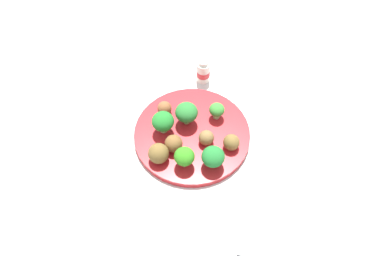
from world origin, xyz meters
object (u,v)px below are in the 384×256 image
broccoli_floret_back_right (163,122)px  napkin (187,238)px  meatball_far_rim (174,144)px  yogurt_bottle (203,72)px  plate (192,135)px  meatball_center (164,108)px  meatball_back_right (231,142)px  meatball_front_left (159,153)px  broccoli_floret_back_left (184,157)px  fork (196,239)px  broccoli_floret_far_rim (213,157)px  meatball_back_left (206,138)px  broccoli_floret_near_rim (217,110)px  broccoli_floret_front_right (187,113)px  knife (179,242)px

broccoli_floret_back_right → napkin: broccoli_floret_back_right is taller
meatball_far_rim → yogurt_bottle: yogurt_bottle is taller
plate → meatball_center: meatball_center is taller
meatball_back_right → plate: bearing=-118.8°
meatball_center → yogurt_bottle: 0.16m
meatball_far_rim → meatball_front_left: bearing=-54.3°
meatball_center → meatball_front_left: size_ratio=0.74×
broccoli_floret_back_left → meatball_far_rim: (-0.05, -0.02, -0.01)m
fork → meatball_far_rim: bearing=-171.9°
meatball_far_rim → broccoli_floret_back_left: bearing=25.4°
broccoli_floret_far_rim → meatball_back_right: size_ratio=1.46×
broccoli_floret_back_left → meatball_back_left: broccoli_floret_back_left is taller
broccoli_floret_far_rim → meatball_center: 0.19m
meatball_back_right → napkin: bearing=-30.3°
meatball_front_left → broccoli_floret_near_rim: bearing=126.8°
plate → fork: (0.26, -0.01, -0.00)m
broccoli_floret_back_right → yogurt_bottle: 0.21m
plate → broccoli_floret_front_right: size_ratio=4.57×
meatball_center → fork: (0.33, 0.05, -0.03)m
broccoli_floret_far_rim → meatball_far_rim: (-0.05, -0.09, -0.01)m
broccoli_floret_back_right → meatball_front_left: size_ratio=1.25×
plate → meatball_far_rim: size_ratio=6.67×
broccoli_floret_front_right → meatball_front_left: 0.12m
broccoli_floret_back_right → yogurt_bottle: size_ratio=0.86×
knife → yogurt_bottle: yogurt_bottle is taller
fork → broccoli_floret_near_rim: bearing=165.4°
broccoli_floret_front_right → meatball_center: bearing=-123.3°
meatball_center → meatball_far_rim: (0.11, 0.02, 0.00)m
meatball_back_right → broccoli_floret_near_rim: bearing=-165.7°
broccoli_floret_back_right → meatball_front_left: 0.08m
napkin → broccoli_floret_back_left: bearing=177.0°
broccoli_floret_back_right → meatball_center: bearing=174.6°
broccoli_floret_back_right → meatball_far_rim: broccoli_floret_back_right is taller
meatball_back_left → broccoli_floret_back_left: bearing=-44.3°
broccoli_floret_back_right → knife: size_ratio=0.41×
broccoli_floret_front_right → broccoli_floret_back_right: (0.02, -0.06, -0.00)m
meatball_center → meatball_far_rim: meatball_far_rim is taller
knife → broccoli_floret_far_rim: bearing=152.3°
meatball_back_left → knife: (0.23, -0.08, -0.03)m
meatball_back_left → napkin: (0.22, -0.06, -0.03)m
broccoli_floret_back_right → yogurt_bottle: (-0.17, 0.11, -0.02)m
knife → meatball_front_left: bearing=-171.0°
plate → meatball_far_rim: bearing=-48.4°
napkin → fork: bearing=71.1°
meatball_back_right → broccoli_floret_front_right: bearing=-129.7°
broccoli_floret_back_left → meatball_back_right: bearing=109.1°
broccoli_floret_back_left → napkin: 0.17m
fork → knife: bearing=-86.4°
broccoli_floret_near_rim → knife: 0.33m
broccoli_floret_near_rim → meatball_center: (-0.02, -0.13, -0.01)m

